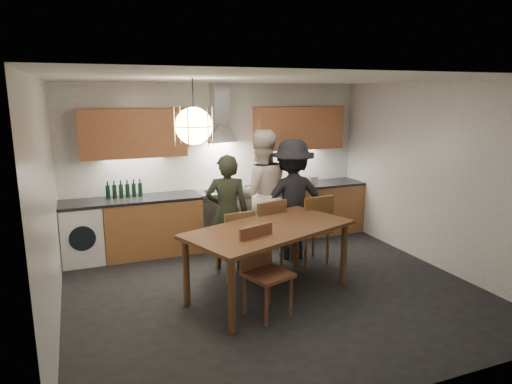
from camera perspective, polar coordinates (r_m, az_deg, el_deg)
name	(u,v)px	position (r m, az deg, el deg)	size (l,w,h in m)	color
ground	(274,290)	(5.92, 2.22, -12.15)	(5.00, 5.00, 0.00)	black
room_shell	(275,157)	(5.43, 2.37, 4.46)	(5.02, 4.52, 2.61)	white
counter_run	(227,217)	(7.49, -3.68, -3.19)	(5.00, 0.62, 0.90)	#B77946
range_stove	(225,218)	(7.48, -3.84, -3.28)	(0.90, 0.60, 0.92)	silver
wall_fixtures	(222,130)	(7.34, -4.30, 7.79)	(4.30, 0.54, 1.10)	#BA7347
pendant_lamp	(194,126)	(4.97, -7.79, 8.18)	(0.43, 0.43, 0.70)	black
dining_table	(270,235)	(5.54, 1.70, -5.42)	(2.27, 1.66, 0.86)	brown
chair_back_left	(236,240)	(6.10, -2.47, -5.98)	(0.46, 0.46, 0.93)	brown
chair_back_mid	(267,231)	(6.26, 1.36, -4.93)	(0.56, 0.56, 1.04)	brown
chair_back_right	(314,225)	(6.60, 7.25, -4.13)	(0.50, 0.50, 1.03)	brown
chair_front	(262,265)	(5.15, 0.81, -9.05)	(0.57, 0.57, 1.00)	brown
person_left	(227,213)	(6.35, -3.61, -2.60)	(0.60, 0.39, 1.64)	black
person_mid	(261,194)	(6.80, 0.57, -0.30)	(0.94, 0.73, 1.93)	#F1E0D0
person_right	(292,200)	(6.79, 4.52, -0.96)	(1.15, 0.66, 1.79)	black
mixing_bowl	(283,184)	(7.70, 3.44, 0.94)	(0.27, 0.27, 0.07)	silver
stock_pot	(313,180)	(7.97, 7.10, 1.48)	(0.18, 0.18, 0.13)	silver
wine_bottles	(124,189)	(7.13, -16.15, 0.36)	(0.53, 0.06, 0.27)	black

